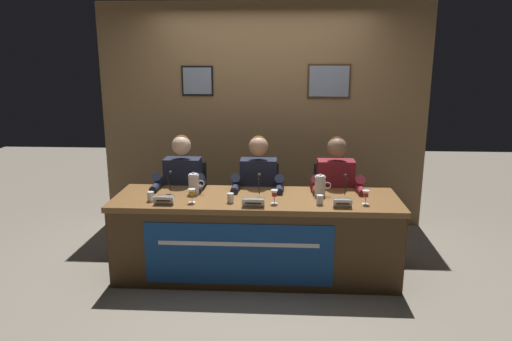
{
  "coord_description": "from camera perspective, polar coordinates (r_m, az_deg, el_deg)",
  "views": [
    {
      "loc": [
        0.23,
        -4.11,
        2.01
      ],
      "look_at": [
        0.0,
        0.0,
        1.0
      ],
      "focal_mm": 33.11,
      "sensor_mm": 36.0,
      "label": 1
    }
  ],
  "objects": [
    {
      "name": "water_cup_right",
      "position": [
        4.12,
        7.72,
        -3.59
      ],
      "size": [
        0.06,
        0.06,
        0.08
      ],
      "color": "silver",
      "rests_on": "conference_table"
    },
    {
      "name": "panelist_left",
      "position": [
        4.76,
        -8.98,
        -2.04
      ],
      "size": [
        0.51,
        0.48,
        1.24
      ],
      "color": "black",
      "rests_on": "ground_plane"
    },
    {
      "name": "juice_glass_left",
      "position": [
        4.16,
        -7.75,
        -2.72
      ],
      "size": [
        0.06,
        0.06,
        0.12
      ],
      "color": "white",
      "rests_on": "conference_table"
    },
    {
      "name": "water_pitcher_right_side",
      "position": [
        4.36,
        7.76,
        -1.84
      ],
      "size": [
        0.15,
        0.1,
        0.21
      ],
      "color": "silver",
      "rests_on": "conference_table"
    },
    {
      "name": "nameplate_right",
      "position": [
        4.07,
        10.41,
        -3.9
      ],
      "size": [
        0.16,
        0.06,
        0.08
      ],
      "color": "white",
      "rests_on": "conference_table"
    },
    {
      "name": "nameplate_center",
      "position": [
        4.02,
        -0.33,
        -3.89
      ],
      "size": [
        0.19,
        0.06,
        0.08
      ],
      "color": "white",
      "rests_on": "conference_table"
    },
    {
      "name": "conference_table",
      "position": [
        4.28,
        -0.13,
        -6.82
      ],
      "size": [
        2.59,
        0.77,
        0.75
      ],
      "color": "brown",
      "rests_on": "ground_plane"
    },
    {
      "name": "microphone_right",
      "position": [
        4.29,
        10.83,
        -2.52
      ],
      "size": [
        0.06,
        0.17,
        0.22
      ],
      "color": "black",
      "rests_on": "conference_table"
    },
    {
      "name": "water_cup_left",
      "position": [
        4.28,
        -12.61,
        -3.13
      ],
      "size": [
        0.06,
        0.06,
        0.08
      ],
      "color": "silver",
      "rests_on": "conference_table"
    },
    {
      "name": "water_cup_center",
      "position": [
        4.14,
        -3.11,
        -3.39
      ],
      "size": [
        0.06,
        0.06,
        0.08
      ],
      "color": "silver",
      "rests_on": "conference_table"
    },
    {
      "name": "nameplate_left",
      "position": [
        4.16,
        -11.09,
        -3.54
      ],
      "size": [
        0.18,
        0.06,
        0.08
      ],
      "color": "white",
      "rests_on": "conference_table"
    },
    {
      "name": "ground_plane",
      "position": [
        4.58,
        -0.0,
        -12.22
      ],
      "size": [
        12.0,
        12.0,
        0.0
      ],
      "primitive_type": "plane",
      "color": "gray"
    },
    {
      "name": "panelist_center",
      "position": [
        4.66,
        0.25,
        -2.2
      ],
      "size": [
        0.51,
        0.48,
        1.24
      ],
      "color": "black",
      "rests_on": "ground_plane"
    },
    {
      "name": "microphone_left",
      "position": [
        4.4,
        -10.49,
        -2.09
      ],
      "size": [
        0.06,
        0.17,
        0.22
      ],
      "color": "black",
      "rests_on": "conference_table"
    },
    {
      "name": "chair_right",
      "position": [
        4.96,
        9.26,
        -4.76
      ],
      "size": [
        0.44,
        0.44,
        0.91
      ],
      "color": "black",
      "rests_on": "ground_plane"
    },
    {
      "name": "chair_left",
      "position": [
        5.03,
        -8.39,
        -4.46
      ],
      "size": [
        0.44,
        0.44,
        0.91
      ],
      "color": "black",
      "rests_on": "ground_plane"
    },
    {
      "name": "panelist_right",
      "position": [
        4.69,
        9.64,
        -2.32
      ],
      "size": [
        0.51,
        0.48,
        1.24
      ],
      "color": "black",
      "rests_on": "ground_plane"
    },
    {
      "name": "water_pitcher_left_side",
      "position": [
        4.42,
        -7.51,
        -1.62
      ],
      "size": [
        0.15,
        0.1,
        0.21
      ],
      "color": "silver",
      "rests_on": "conference_table"
    },
    {
      "name": "juice_glass_right",
      "position": [
        4.19,
        13.12,
        -2.86
      ],
      "size": [
        0.06,
        0.06,
        0.12
      ],
      "color": "white",
      "rests_on": "conference_table"
    },
    {
      "name": "juice_glass_center",
      "position": [
        4.1,
        2.23,
        -2.86
      ],
      "size": [
        0.06,
        0.06,
        0.12
      ],
      "color": "white",
      "rests_on": "conference_table"
    },
    {
      "name": "wall_back_panelled",
      "position": [
        5.59,
        0.84,
        6.55
      ],
      "size": [
        3.79,
        0.14,
        2.6
      ],
      "color": "#937047",
      "rests_on": "ground_plane"
    },
    {
      "name": "chair_center",
      "position": [
        4.94,
        0.37,
        -4.66
      ],
      "size": [
        0.44,
        0.44,
        0.91
      ],
      "color": "black",
      "rests_on": "ground_plane"
    },
    {
      "name": "microphone_center",
      "position": [
        4.23,
        0.34,
        -2.47
      ],
      "size": [
        0.06,
        0.17,
        0.22
      ],
      "color": "black",
      "rests_on": "conference_table"
    }
  ]
}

